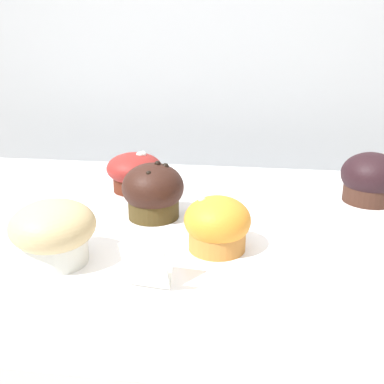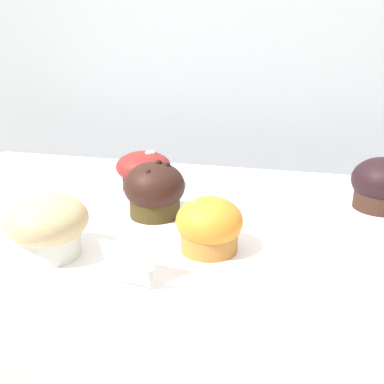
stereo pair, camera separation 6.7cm
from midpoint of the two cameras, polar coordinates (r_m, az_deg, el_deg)
name	(u,v)px [view 1 (the left image)]	position (r m, az deg, el deg)	size (l,w,h in m)	color
wall_back	(206,144)	(1.24, 0.27, 6.10)	(3.20, 0.10, 1.80)	#B2B7BC
muffin_front_center	(53,231)	(0.58, -20.39, -4.79)	(0.10, 0.10, 0.08)	silver
muffin_back_left	(217,225)	(0.58, -0.06, -4.25)	(0.09, 0.09, 0.07)	#BF7935
muffin_back_right	(153,192)	(0.69, -7.74, -0.02)	(0.09, 0.09, 0.09)	#3F3116
muffin_front_left	(371,179)	(0.79, 19.53, 1.54)	(0.10, 0.10, 0.08)	#392118
muffin_front_right	(135,172)	(0.81, -9.66, 2.54)	(0.10, 0.10, 0.07)	#4F2012
price_card	(148,262)	(0.50, -9.45, -8.90)	(0.05, 0.05, 0.06)	white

